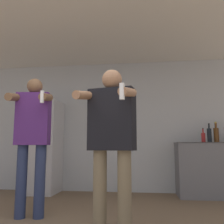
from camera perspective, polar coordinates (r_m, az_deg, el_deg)
wall_back at (r=4.99m, az=-0.23°, el=-3.15°), size 7.00×0.06×2.55m
ceiling_slab at (r=3.80m, az=-3.55°, el=18.99°), size 7.00×3.67×0.05m
refrigerator at (r=4.96m, az=-15.48°, el=-7.60°), size 0.60×0.66×1.72m
counter at (r=4.79m, az=23.30°, el=-11.98°), size 1.46×0.63×0.93m
bottle_clear_vodka at (r=4.64m, az=20.15°, el=-5.42°), size 0.07×0.07×0.25m
bottle_brown_liquor at (r=4.67m, az=21.37°, el=-4.86°), size 0.08×0.08×0.33m
bottle_red_label at (r=4.70m, az=22.72°, el=-4.69°), size 0.09×0.09×0.36m
person_woman_foreground at (r=2.46m, az=-0.07°, el=-5.49°), size 0.58×0.57×1.63m
person_man_side at (r=3.29m, az=-17.72°, el=-4.68°), size 0.53×0.51×1.73m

